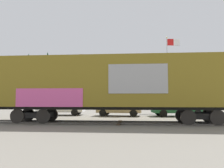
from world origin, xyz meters
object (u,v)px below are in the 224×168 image
object	(u,v)px
parked_car_tan	(119,107)
parked_car_green	(177,107)
freight_car	(114,83)
flagpole	(170,63)
parked_car_white	(61,106)

from	to	relation	value
parked_car_tan	parked_car_green	xyz separation A→B (m)	(5.27, 0.29, 0.03)
freight_car	parked_car_tan	world-z (taller)	freight_car
freight_car	parked_car_tan	xyz separation A→B (m)	(-0.08, 5.84, -1.74)
freight_car	parked_car_green	bearing A→B (deg)	49.78
flagpole	parked_car_white	distance (m)	14.38
flagpole	parked_car_green	world-z (taller)	flagpole
parked_car_white	parked_car_tan	distance (m)	5.69
parked_car_white	parked_car_tan	size ratio (longest dim) A/B	1.09
flagpole	parked_car_tan	distance (m)	10.69
freight_car	flagpole	bearing A→B (deg)	66.00
parked_car_tan	flagpole	bearing A→B (deg)	50.77
flagpole	parked_car_green	bearing A→B (deg)	-95.18
parked_car_green	freight_car	bearing A→B (deg)	-130.22
freight_car	flagpole	size ratio (longest dim) A/B	1.66
parked_car_green	flagpole	bearing A→B (deg)	84.82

